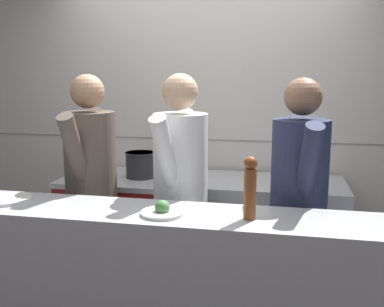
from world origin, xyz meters
TOP-DOWN VIEW (x-y plane):
  - wall_back_tiled at (0.00, 1.38)m, footprint 8.00×0.06m
  - oven_range at (-0.56, 0.97)m, footprint 1.09×0.71m
  - prep_counter at (0.57, 0.97)m, footprint 1.10×0.65m
  - pass_counter at (0.02, -0.16)m, footprint 3.11×0.45m
  - stock_pot at (-0.48, 0.96)m, footprint 0.25×0.25m
  - plated_dish_main at (-0.94, -0.14)m, footprint 0.27×0.27m
  - plated_dish_appetiser at (0.02, -0.21)m, footprint 0.23×0.23m
  - pepper_mill at (0.48, -0.19)m, footprint 0.07×0.07m
  - chef_head_cook at (-0.64, 0.36)m, footprint 0.35×0.74m
  - chef_sous at (-0.00, 0.32)m, footprint 0.40×0.75m
  - chef_line at (0.74, 0.31)m, footprint 0.40×0.74m

SIDE VIEW (x-z plane):
  - oven_range at x=-0.56m, z-range 0.00..0.88m
  - prep_counter at x=0.57m, z-range 0.00..0.89m
  - pass_counter at x=0.02m, z-range 0.00..0.97m
  - chef_line at x=0.74m, z-range 0.10..1.79m
  - chef_head_cook at x=-0.64m, z-range 0.10..1.81m
  - chef_sous at x=0.00m, z-range 0.10..1.81m
  - plated_dish_main at x=-0.94m, z-range 0.97..0.99m
  - stock_pot at x=-0.48m, z-range 0.89..1.10m
  - plated_dish_appetiser at x=0.02m, z-range 0.95..1.03m
  - pepper_mill at x=0.48m, z-range 0.98..1.31m
  - wall_back_tiled at x=0.00m, z-range 0.00..2.60m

